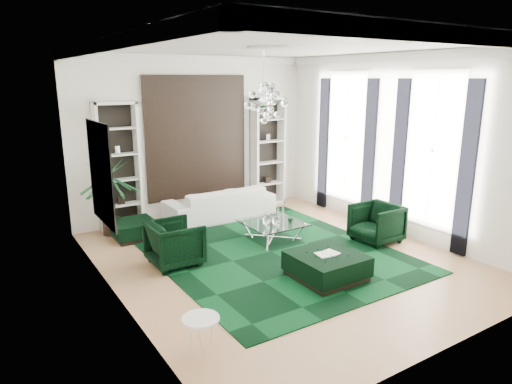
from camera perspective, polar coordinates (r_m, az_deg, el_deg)
floor at (r=8.63m, az=3.02°, el=-8.36°), size 6.00×7.00×0.02m
ceiling at (r=7.99m, az=3.38°, el=17.85°), size 6.00×7.00×0.02m
wall_back at (r=11.10m, az=-7.52°, el=6.82°), size 6.00×0.02×3.80m
wall_front at (r=5.70m, az=24.27°, el=-1.22°), size 6.00×0.02×3.80m
wall_left at (r=6.82m, az=-17.83°, el=1.71°), size 0.02×7.00×3.80m
wall_right at (r=10.13m, az=17.21°, el=5.62°), size 0.02×7.00×3.80m
crown_molding at (r=7.99m, az=3.37°, el=17.07°), size 6.00×7.00×0.18m
ceiling_medallion at (r=8.23m, az=2.10°, el=17.48°), size 0.90×0.90×0.05m
tapestry at (r=11.06m, az=-7.41°, el=6.79°), size 2.50×0.06×2.80m
shelving_left at (r=10.32m, az=-16.79°, el=2.97°), size 0.90×0.38×2.80m
shelving_right at (r=11.95m, az=1.48°, el=5.02°), size 0.90×0.38×2.80m
painting at (r=7.41m, az=-18.73°, el=2.19°), size 0.04×1.30×1.60m
window_near at (r=9.57m, az=21.23°, el=4.83°), size 0.03×1.10×2.90m
curtain_near_a at (r=9.15m, az=24.87°, el=2.50°), size 0.07×0.30×3.25m
curtain_near_b at (r=10.05m, az=17.43°, el=4.10°), size 0.07×0.30×3.25m
window_far at (r=11.14m, az=11.26°, el=6.69°), size 0.03×1.10×2.90m
curtain_far_a at (r=10.60m, az=13.97°, el=4.82°), size 0.07×0.30×3.25m
curtain_far_b at (r=11.72m, az=8.43°, el=5.93°), size 0.07×0.30×3.25m
rug at (r=8.89m, az=1.94°, el=-7.51°), size 4.20×5.00×0.02m
sofa at (r=10.90m, az=-4.54°, el=-1.41°), size 2.58×1.01×0.75m
armchair_left at (r=8.34m, az=-10.10°, el=-6.33°), size 0.89×0.86×0.81m
armchair_right at (r=9.64m, az=14.81°, el=-3.80°), size 0.88×0.85×0.80m
coffee_table at (r=9.49m, az=2.11°, el=-4.90°), size 1.14×1.14×0.39m
ottoman_side at (r=9.94m, az=-15.01°, el=-4.56°), size 0.84×0.84×0.37m
ottoman_front at (r=7.81m, az=8.81°, el=-9.18°), size 1.09×1.09×0.44m
book at (r=7.73m, az=8.88°, el=-7.59°), size 0.39×0.26×0.03m
side_table at (r=5.88m, az=-6.87°, el=-17.34°), size 0.46×0.46×0.45m
palm at (r=10.10m, az=-17.90°, el=0.67°), size 1.32×1.32×2.11m
chandelier at (r=8.26m, az=0.95°, el=11.09°), size 0.89×0.89×0.80m
table_plant at (r=9.36m, az=4.40°, el=-3.12°), size 0.14×0.11×0.25m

